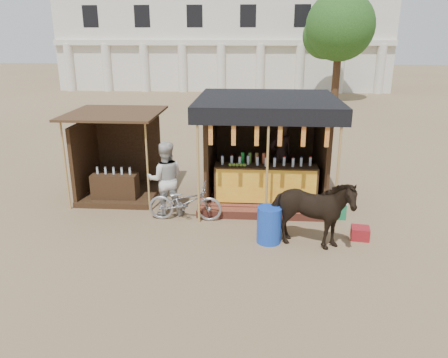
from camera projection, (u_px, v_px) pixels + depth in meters
name	position (u px, v px, depth m)	size (l,w,h in m)	color
ground	(218.00, 253.00, 9.05)	(120.00, 120.00, 0.00)	#846B4C
main_stall	(266.00, 162.00, 11.84)	(3.60, 3.61, 2.78)	brown
secondary_stall	(114.00, 166.00, 12.06)	(2.40, 2.40, 2.38)	#3D2516
cow	(309.00, 213.00, 9.08)	(0.85, 1.86, 1.57)	black
motorbike	(185.00, 202.00, 10.56)	(0.62, 1.79, 0.94)	#9E9FA7
bystander	(165.00, 179.00, 10.75)	(0.91, 0.71, 1.87)	beige
blue_barrel	(269.00, 225.00, 9.44)	(0.53, 0.53, 0.81)	#1740B3
red_crate	(360.00, 233.00, 9.67)	(0.39, 0.36, 0.27)	maroon
cooler	(332.00, 208.00, 10.81)	(0.65, 0.46, 0.46)	#186F45
background_building	(224.00, 38.00, 36.27)	(26.00, 7.45, 8.18)	silver
tree	(336.00, 29.00, 28.15)	(4.50, 4.40, 7.00)	#382314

